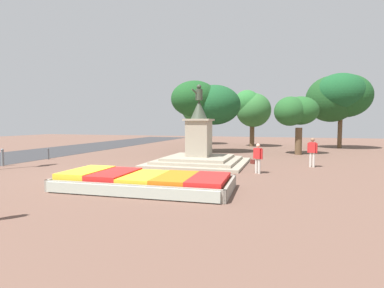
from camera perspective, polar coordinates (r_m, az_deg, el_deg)
The scene contains 12 objects.
ground_plane at distance 15.86m, azimuth -16.01°, elevation -5.55°, with size 85.83×85.83×0.00m, color brown.
flower_planter at distance 12.00m, azimuth -9.40°, elevation -7.11°, with size 6.99×3.30×0.67m.
statue_monument at distance 18.93m, azimuth 1.32°, elevation -1.24°, with size 5.86×5.86×4.99m.
pedestrian_with_handbag at distance 15.72m, azimuth 12.37°, elevation -2.42°, with size 0.66×0.47×1.54m.
pedestrian_crossing_plaza at distance 18.85m, azimuth 21.95°, elevation -1.11°, with size 0.54×0.34×1.73m.
kerb_bollard_mid_b at distance 21.29m, azimuth -32.39°, elevation -2.09°, with size 0.17×0.17×1.06m.
kerb_bollard_north at distance 23.61m, azimuth -25.69°, elevation -1.62°, with size 0.12×0.12×0.82m.
park_tree_far_left at distance 33.57m, azimuth 11.08°, elevation 6.91°, with size 4.16×3.89×6.25m.
park_tree_behind_statue at distance 33.69m, azimuth 26.18°, elevation 8.17°, with size 6.27×5.36×7.46m.
park_tree_far_right at distance 36.30m, azimuth 0.97°, elevation 7.30°, with size 3.80×4.35×6.70m.
park_tree_street_side at distance 26.23m, azimuth 19.09°, elevation 5.88°, with size 3.57×3.06×4.78m.
park_tree_mid_canopy at distance 26.24m, azimuth 2.65°, elevation 7.92°, with size 5.90×4.97×6.21m.
Camera 1 is at (8.55, -13.10, 2.61)m, focal length 28.00 mm.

